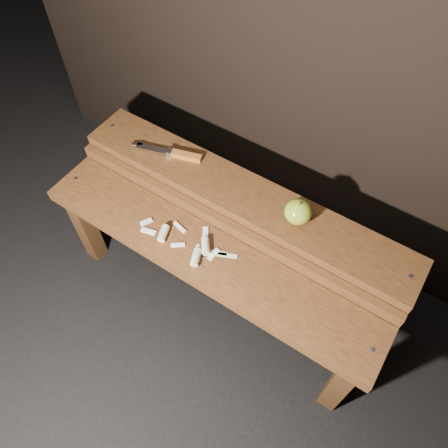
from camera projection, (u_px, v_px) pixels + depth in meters
The scene contains 6 objects.
ground at pixel (216, 299), 1.74m from camera, with size 60.00×60.00×0.00m, color black.
bench_front_tier at pixel (204, 266), 1.42m from camera, with size 1.20×0.20×0.42m.
bench_rear_tier at pixel (241, 209), 1.48m from camera, with size 1.20×0.21×0.50m.
apple at pixel (298, 212), 1.32m from camera, with size 0.09×0.09×0.09m.
knife at pixel (178, 154), 1.49m from camera, with size 0.25×0.09×0.02m.
apple_scraps at pixel (189, 244), 1.38m from camera, with size 0.34×0.15×0.03m.
Camera 1 is at (0.44, -0.61, 1.60)m, focal length 35.00 mm.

